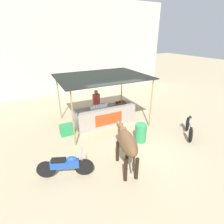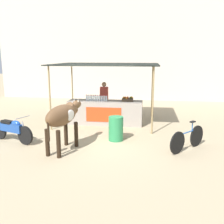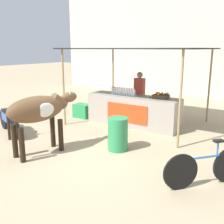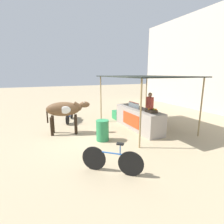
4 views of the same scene
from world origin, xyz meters
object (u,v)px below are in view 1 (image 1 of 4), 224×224
at_px(water_barrel, 141,133).
at_px(motorcycle_parked, 66,165).
at_px(vendor_behind_counter, 96,105).
at_px(stall_counter, 105,116).
at_px(bicycle_leaning, 189,129).
at_px(cow, 127,142).
at_px(fruit_crate, 121,102).
at_px(cooler_box, 67,130).

height_order(water_barrel, motorcycle_parked, motorcycle_parked).
xyz_separation_m(vendor_behind_counter, motorcycle_parked, (-2.44, -3.44, -0.42)).
height_order(vendor_behind_counter, motorcycle_parked, vendor_behind_counter).
xyz_separation_m(stall_counter, motorcycle_parked, (-2.61, -2.69, -0.05)).
bearing_deg(vendor_behind_counter, bicycle_leaning, -47.72).
relative_size(water_barrel, cow, 0.44).
distance_m(fruit_crate, water_barrel, 2.22).
height_order(stall_counter, motorcycle_parked, stall_counter).
bearing_deg(water_barrel, vendor_behind_counter, 107.33).
height_order(cow, bicycle_leaning, cow).
bearing_deg(vendor_behind_counter, stall_counter, -77.03).
height_order(stall_counter, cooler_box, stall_counter).
relative_size(fruit_crate, cow, 0.24).
bearing_deg(cooler_box, motorcycle_parked, -103.36).
xyz_separation_m(water_barrel, bicycle_leaning, (2.22, -0.60, -0.05)).
relative_size(fruit_crate, water_barrel, 0.55).
xyz_separation_m(cooler_box, cow, (1.30, -3.12, 0.79)).
relative_size(fruit_crate, bicycle_leaning, 0.34).
height_order(stall_counter, bicycle_leaning, stall_counter).
bearing_deg(motorcycle_parked, cow, -15.28).
xyz_separation_m(vendor_behind_counter, water_barrel, (0.88, -2.81, -0.45)).
xyz_separation_m(stall_counter, cow, (-0.70, -3.21, 0.55)).
relative_size(water_barrel, bicycle_leaning, 0.63).
distance_m(stall_counter, bicycle_leaning, 3.96).
bearing_deg(cooler_box, bicycle_leaning, -27.47).
bearing_deg(bicycle_leaning, stall_counter, 137.77).
xyz_separation_m(fruit_crate, water_barrel, (-0.20, -2.12, -0.63)).
distance_m(stall_counter, vendor_behind_counter, 0.86).
distance_m(cow, bicycle_leaning, 3.73).
height_order(cooler_box, water_barrel, water_barrel).
bearing_deg(water_barrel, cow, -140.58).
xyz_separation_m(cooler_box, water_barrel, (2.70, -1.96, 0.16)).
bearing_deg(stall_counter, bicycle_leaning, -42.23).
bearing_deg(vendor_behind_counter, motorcycle_parked, -125.31).
relative_size(cooler_box, cow, 0.32).
bearing_deg(cooler_box, water_barrel, -36.02).
bearing_deg(vendor_behind_counter, fruit_crate, -32.96).
height_order(stall_counter, water_barrel, stall_counter).
height_order(fruit_crate, bicycle_leaning, fruit_crate).
bearing_deg(water_barrel, bicycle_leaning, -15.02).
bearing_deg(fruit_crate, water_barrel, -95.37).
distance_m(vendor_behind_counter, cow, 4.00).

